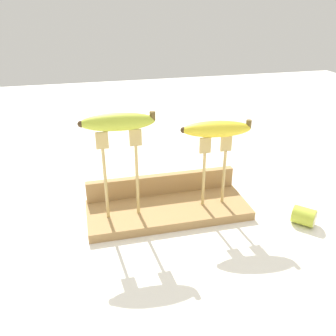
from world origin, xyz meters
The scene contains 8 objects.
ground_plane centered at (0.00, 0.00, 0.00)m, with size 3.00×3.00×0.00m, color white.
wooden_board centered at (0.00, 0.00, 0.01)m, with size 0.38×0.15×0.02m, color #A87F4C.
board_backstop centered at (0.00, 0.07, 0.05)m, with size 0.37×0.02×0.05m, color #A87F4C.
fork_stand_left centered at (-0.11, -0.01, 0.14)m, with size 0.09×0.01×0.20m.
fork_stand_right centered at (0.11, -0.01, 0.12)m, with size 0.08×0.01×0.17m.
banana_raised_left centered at (-0.11, -0.01, 0.24)m, with size 0.16×0.05×0.04m.
banana_raised_right centered at (0.11, -0.01, 0.21)m, with size 0.16×0.06×0.04m.
banana_chunk_near centered at (0.29, -0.11, 0.02)m, with size 0.06×0.06×0.04m.
Camera 1 is at (-0.17, -0.71, 0.47)m, focal length 38.57 mm.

